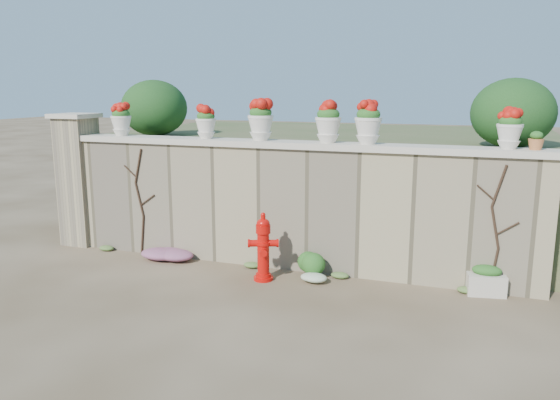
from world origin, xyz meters
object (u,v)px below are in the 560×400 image
at_px(planter_box, 486,281).
at_px(urn_pot_0, 121,120).
at_px(fire_hydrant, 263,247).
at_px(terracotta_pot, 536,141).

distance_m(planter_box, urn_pot_0, 6.66).
height_order(fire_hydrant, planter_box, fire_hydrant).
relative_size(fire_hydrant, planter_box, 1.85).
xyz_separation_m(planter_box, terracotta_pot, (0.51, 0.25, 2.01)).
distance_m(planter_box, terracotta_pot, 2.09).
xyz_separation_m(planter_box, urn_pot_0, (-6.29, 0.25, 2.18)).
bearing_deg(urn_pot_0, terracotta_pot, 0.00).
bearing_deg(terracotta_pot, urn_pot_0, 180.00).
xyz_separation_m(fire_hydrant, terracotta_pot, (3.77, 0.77, 1.68)).
distance_m(fire_hydrant, planter_box, 3.32).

